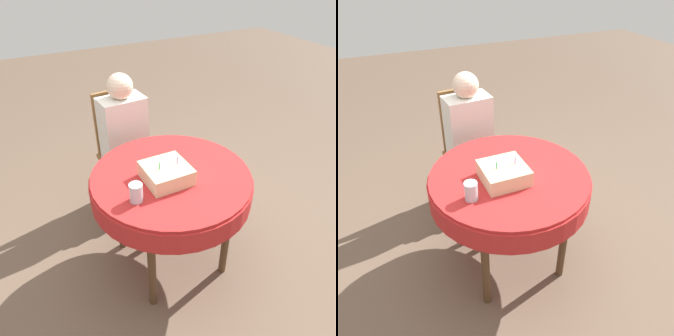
% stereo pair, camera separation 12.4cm
% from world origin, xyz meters
% --- Properties ---
extents(ground_plane, '(12.00, 12.00, 0.00)m').
position_xyz_m(ground_plane, '(0.00, 0.00, 0.00)').
color(ground_plane, brown).
extents(dining_table, '(1.00, 1.00, 0.76)m').
position_xyz_m(dining_table, '(0.00, 0.00, 0.67)').
color(dining_table, '#B22323').
rests_on(dining_table, ground_plane).
extents(chair, '(0.40, 0.40, 0.99)m').
position_xyz_m(chair, '(-0.03, 0.83, 0.52)').
color(chair, brown).
rests_on(chair, ground_plane).
extents(person, '(0.36, 0.33, 1.17)m').
position_xyz_m(person, '(-0.02, 0.73, 0.70)').
color(person, beige).
rests_on(person, ground_plane).
extents(birthday_cake, '(0.26, 0.26, 0.14)m').
position_xyz_m(birthday_cake, '(-0.05, -0.04, 0.81)').
color(birthday_cake, beige).
rests_on(birthday_cake, dining_table).
extents(drinking_glass, '(0.08, 0.08, 0.11)m').
position_xyz_m(drinking_glass, '(-0.29, -0.14, 0.82)').
color(drinking_glass, silver).
rests_on(drinking_glass, dining_table).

